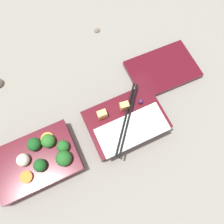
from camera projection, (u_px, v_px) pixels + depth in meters
name	position (u px, v px, depth m)	size (l,w,h in m)	color
ground_plane	(82.00, 143.00, 0.57)	(3.00, 3.00, 0.00)	gray
bento_tray_vegetable	(39.00, 159.00, 0.53)	(0.20, 0.13, 0.07)	#510F19
bento_tray_rice	(127.00, 124.00, 0.57)	(0.20, 0.16, 0.06)	#510F19
bento_lid	(162.00, 69.00, 0.64)	(0.19, 0.13, 0.02)	#510F19
pebble_2	(97.00, 30.00, 0.69)	(0.02, 0.02, 0.02)	#7A6B5B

